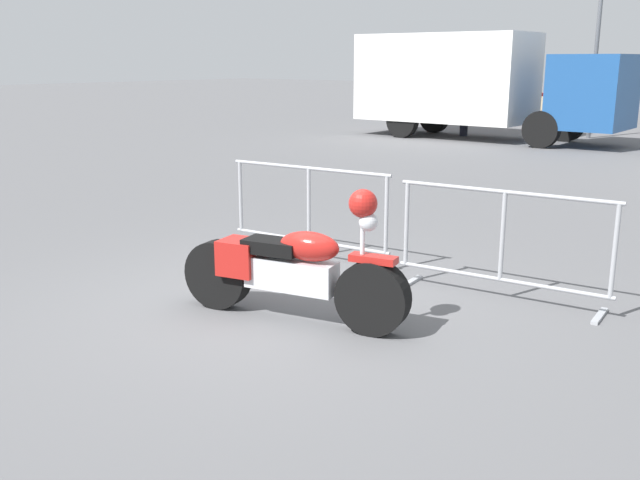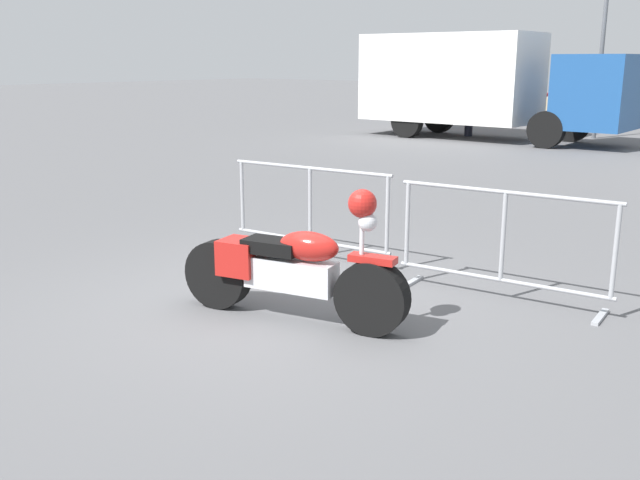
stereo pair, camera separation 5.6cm
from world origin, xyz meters
The scene contains 10 objects.
ground_plane centered at (0.00, 0.00, 0.00)m, with size 120.00×120.00×0.00m, color #5B5B5E.
motorcycle centered at (0.37, -0.10, 0.47)m, with size 2.15×0.66×1.23m.
crowd_barrier_near centered at (-0.82, 1.57, 0.55)m, with size 2.09×0.64×1.07m.
crowd_barrier_far centered at (1.56, 1.57, 0.55)m, with size 2.09×0.64×1.07m.
box_truck centered at (-5.43, 14.50, 1.64)m, with size 7.74×2.39×2.98m.
parked_car_blue centered at (-11.24, 22.77, 0.75)m, with size 1.85×4.40×1.48m.
parked_car_red centered at (-8.13, 22.51, 0.71)m, with size 1.76×4.17×1.41m.
parked_car_tan centered at (-5.02, 22.41, 0.74)m, with size 1.82×4.32×1.46m.
pedestrian centered at (-5.96, 15.05, 0.92)m, with size 0.44×0.44×1.69m.
street_lamp centered at (-2.79, 16.80, 3.71)m, with size 0.36×0.70×5.68m.
Camera 1 is at (4.32, -4.58, 2.24)m, focal length 40.00 mm.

